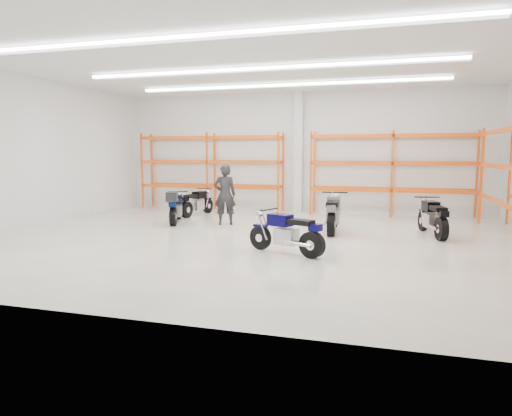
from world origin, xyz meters
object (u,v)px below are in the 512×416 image
(motorcycle_main, at_px, (289,234))
(standing_man, at_px, (225,195))
(motorcycle_back_b, at_px, (175,208))
(motorcycle_back_c, at_px, (333,214))
(motorcycle_back_d, at_px, (433,219))
(structural_column, at_px, (298,152))
(motorcycle_back_a, at_px, (196,203))

(motorcycle_main, relative_size, standing_man, 1.00)
(motorcycle_main, bearing_deg, motorcycle_back_b, 142.59)
(motorcycle_main, relative_size, motorcycle_back_c, 0.84)
(motorcycle_back_b, distance_m, motorcycle_back_d, 7.64)
(structural_column, bearing_deg, standing_man, -112.94)
(motorcycle_back_d, relative_size, standing_man, 1.09)
(motorcycle_main, distance_m, structural_column, 7.65)
(motorcycle_main, distance_m, motorcycle_back_d, 4.60)
(motorcycle_back_b, height_order, structural_column, structural_column)
(motorcycle_back_d, bearing_deg, motorcycle_back_a, 165.85)
(motorcycle_back_a, xyz_separation_m, motorcycle_back_d, (7.74, -1.95, 0.03))
(motorcycle_back_b, height_order, standing_man, standing_man)
(motorcycle_back_b, distance_m, standing_man, 1.66)
(motorcycle_back_c, relative_size, structural_column, 0.50)
(motorcycle_back_d, xyz_separation_m, structural_column, (-4.46, 4.09, 1.77))
(motorcycle_back_c, xyz_separation_m, motorcycle_back_d, (2.66, 0.09, -0.04))
(motorcycle_back_a, bearing_deg, standing_man, -43.65)
(motorcycle_back_d, distance_m, structural_column, 6.31)
(motorcycle_back_a, distance_m, structural_column, 4.31)
(motorcycle_back_b, bearing_deg, motorcycle_back_c, -2.29)
(motorcycle_back_b, relative_size, motorcycle_back_d, 0.99)
(standing_man, xyz_separation_m, structural_column, (1.59, 3.75, 1.31))
(motorcycle_main, bearing_deg, motorcycle_back_d, 44.80)
(motorcycle_back_a, relative_size, motorcycle_back_b, 0.94)
(standing_man, height_order, structural_column, structural_column)
(motorcycle_back_c, distance_m, motorcycle_back_d, 2.66)
(motorcycle_back_a, distance_m, motorcycle_back_d, 7.98)
(motorcycle_back_c, bearing_deg, motorcycle_back_d, 2.04)
(motorcycle_back_c, distance_m, standing_man, 3.45)
(motorcycle_main, xyz_separation_m, motorcycle_back_b, (-4.38, 3.35, 0.05))
(standing_man, bearing_deg, motorcycle_back_b, -13.73)
(motorcycle_main, height_order, motorcycle_back_c, motorcycle_back_c)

